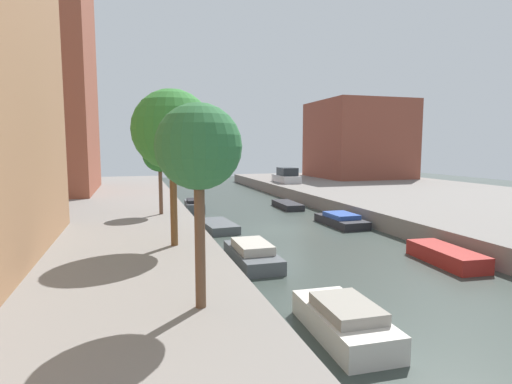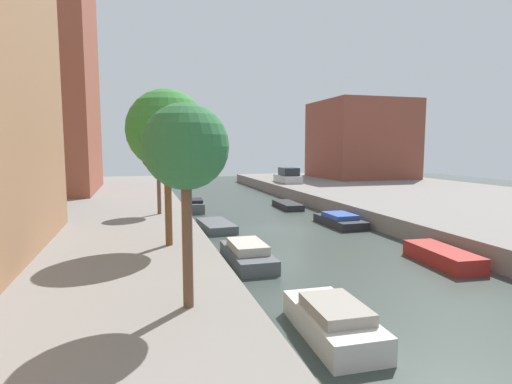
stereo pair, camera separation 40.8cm
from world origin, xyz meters
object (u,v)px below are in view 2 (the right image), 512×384
(low_block_right, at_px, (361,140))
(moored_boat_left_1, at_px, (333,321))
(street_tree_2, at_px, (158,155))
(street_tree_0, at_px, (186,149))
(moored_boat_right_3, at_px, (340,220))
(moored_boat_left_3, at_px, (216,226))
(apartment_tower_far, at_px, (24,55))
(moored_boat_right_2, at_px, (443,256))
(moored_boat_left_4, at_px, (194,206))
(street_tree_1, at_px, (167,130))
(moored_boat_left_2, at_px, (247,254))
(moored_boat_right_4, at_px, (287,205))
(parked_car, at_px, (288,176))

(low_block_right, height_order, moored_boat_left_1, low_block_right)
(street_tree_2, bearing_deg, street_tree_0, -90.00)
(street_tree_0, relative_size, moored_boat_right_3, 1.19)
(moored_boat_left_1, relative_size, moored_boat_left_3, 0.96)
(low_block_right, xyz_separation_m, moored_boat_left_3, (-21.51, -21.45, -5.28))
(street_tree_0, distance_m, moored_boat_left_1, 5.47)
(apartment_tower_far, xyz_separation_m, street_tree_2, (9.41, -13.91, -7.59))
(street_tree_0, distance_m, moored_boat_left_3, 14.30)
(street_tree_0, relative_size, moored_boat_right_2, 1.29)
(moored_boat_left_1, relative_size, moored_boat_left_4, 0.99)
(moored_boat_left_1, height_order, moored_boat_right_3, moored_boat_left_1)
(street_tree_1, bearing_deg, moored_boat_left_1, -62.16)
(moored_boat_left_2, height_order, moored_boat_left_4, moored_boat_left_4)
(moored_boat_left_4, xyz_separation_m, moored_boat_right_4, (7.03, -0.50, -0.18))
(moored_boat_right_3, bearing_deg, moored_boat_left_1, -118.25)
(low_block_right, distance_m, moored_boat_right_2, 34.10)
(street_tree_2, xyz_separation_m, moored_boat_left_1, (3.47, -13.96, -3.80))
(low_block_right, height_order, moored_boat_right_2, low_block_right)
(street_tree_1, xyz_separation_m, parked_car, (13.67, 23.94, -3.62))
(street_tree_0, distance_m, street_tree_1, 6.20)
(moored_boat_left_2, distance_m, moored_boat_left_4, 13.92)
(street_tree_1, relative_size, moored_boat_left_2, 1.44)
(street_tree_0, height_order, street_tree_2, street_tree_0)
(moored_boat_right_4, bearing_deg, moored_boat_left_4, 175.91)
(street_tree_1, bearing_deg, street_tree_0, -90.00)
(apartment_tower_far, distance_m, moored_boat_right_2, 32.80)
(moored_boat_left_1, bearing_deg, moored_boat_left_3, 91.62)
(moored_boat_left_3, xyz_separation_m, moored_boat_right_4, (6.72, 6.56, -0.00))
(street_tree_0, height_order, moored_boat_right_4, street_tree_0)
(street_tree_1, relative_size, moored_boat_left_1, 1.69)
(low_block_right, xyz_separation_m, street_tree_1, (-24.59, -28.54, -0.25))
(moored_boat_left_3, distance_m, moored_boat_right_3, 7.34)
(street_tree_2, relative_size, moored_boat_left_2, 1.04)
(apartment_tower_far, xyz_separation_m, parked_car, (23.07, 2.64, -10.15))
(parked_car, bearing_deg, street_tree_0, -114.41)
(parked_car, bearing_deg, street_tree_2, -129.55)
(moored_boat_left_1, height_order, moored_boat_left_2, moored_boat_left_1)
(street_tree_2, height_order, moored_boat_right_4, street_tree_2)
(apartment_tower_far, distance_m, street_tree_2, 18.43)
(street_tree_0, distance_m, street_tree_2, 13.57)
(moored_boat_right_2, bearing_deg, moored_boat_left_2, 162.64)
(apartment_tower_far, xyz_separation_m, street_tree_0, (9.41, -27.47, -7.18))
(street_tree_0, xyz_separation_m, moored_boat_left_3, (3.08, 13.26, -4.39))
(apartment_tower_far, distance_m, moored_boat_left_2, 27.03)
(moored_boat_left_1, height_order, moored_boat_right_2, moored_boat_left_1)
(street_tree_2, bearing_deg, moored_boat_left_4, 67.70)
(street_tree_1, bearing_deg, moored_boat_left_2, 4.42)
(apartment_tower_far, relative_size, street_tree_2, 5.20)
(moored_boat_left_2, relative_size, moored_boat_left_4, 1.16)
(street_tree_0, xyz_separation_m, moored_boat_left_1, (3.47, -0.39, -4.22))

